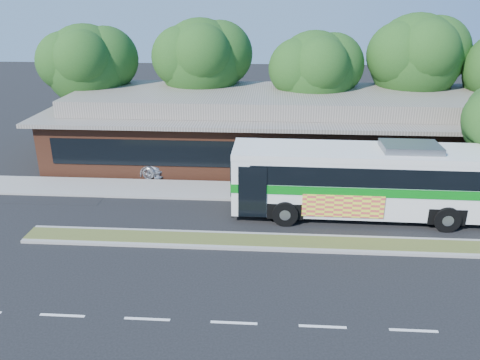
% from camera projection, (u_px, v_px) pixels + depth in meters
% --- Properties ---
extents(ground, '(120.00, 120.00, 0.00)m').
position_uv_depth(ground, '(311.00, 251.00, 20.36)').
color(ground, black).
rests_on(ground, ground).
extents(median_strip, '(26.00, 1.10, 0.15)m').
position_uv_depth(median_strip, '(310.00, 243.00, 20.89)').
color(median_strip, '#3F4D20').
rests_on(median_strip, ground).
extents(sidewalk, '(44.00, 2.60, 0.12)m').
position_uv_depth(sidewalk, '(303.00, 193.00, 26.28)').
color(sidewalk, gray).
rests_on(sidewalk, ground).
extents(parking_lot, '(14.00, 12.00, 0.01)m').
position_uv_depth(parking_lot, '(25.00, 165.00, 30.75)').
color(parking_lot, black).
rests_on(parking_lot, ground).
extents(plaza_building, '(33.20, 11.20, 4.45)m').
position_uv_depth(plaza_building, '(299.00, 126.00, 31.63)').
color(plaza_building, brown).
rests_on(plaza_building, ground).
extents(tree_bg_a, '(6.47, 5.80, 8.63)m').
position_uv_depth(tree_bg_a, '(93.00, 64.00, 33.15)').
color(tree_bg_a, black).
rests_on(tree_bg_a, ground).
extents(tree_bg_b, '(6.69, 6.00, 9.00)m').
position_uv_depth(tree_bg_b, '(207.00, 59.00, 33.49)').
color(tree_bg_b, black).
rests_on(tree_bg_b, ground).
extents(tree_bg_c, '(6.24, 5.60, 8.26)m').
position_uv_depth(tree_bg_c, '(320.00, 70.00, 32.27)').
color(tree_bg_c, black).
rests_on(tree_bg_c, ground).
extents(tree_bg_d, '(6.91, 6.20, 9.37)m').
position_uv_depth(tree_bg_d, '(421.00, 57.00, 32.47)').
color(tree_bg_d, black).
rests_on(tree_bg_d, ground).
extents(transit_bus, '(13.68, 3.36, 3.82)m').
position_uv_depth(transit_bus, '(372.00, 176.00, 22.91)').
color(transit_bus, silver).
rests_on(transit_bus, ground).
extents(sedan, '(5.74, 3.46, 1.56)m').
position_uv_depth(sedan, '(131.00, 160.00, 29.37)').
color(sedan, silver).
rests_on(sedan, ground).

